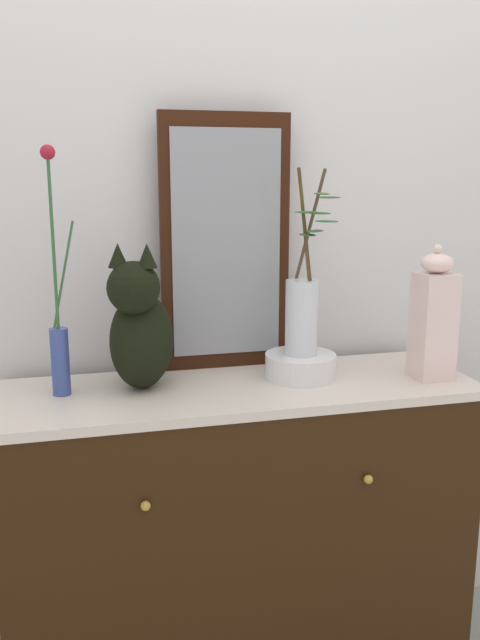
% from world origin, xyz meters
% --- Properties ---
extents(wall_back, '(4.40, 0.08, 2.60)m').
position_xyz_m(wall_back, '(0.00, 0.29, 1.30)').
color(wall_back, silver).
rests_on(wall_back, ground_plane).
extents(sideboard, '(1.28, 0.44, 0.94)m').
position_xyz_m(sideboard, '(0.00, -0.00, 0.47)').
color(sideboard, black).
rests_on(sideboard, ground_plane).
extents(mirror_leaning, '(0.37, 0.03, 0.72)m').
position_xyz_m(mirror_leaning, '(0.01, 0.19, 1.30)').
color(mirror_leaning, black).
rests_on(mirror_leaning, sideboard).
extents(cat_sitting, '(0.23, 0.42, 0.39)m').
position_xyz_m(cat_sitting, '(-0.26, 0.04, 1.10)').
color(cat_sitting, black).
rests_on(cat_sitting, sideboard).
extents(vase_slim_green, '(0.08, 0.05, 0.62)m').
position_xyz_m(vase_slim_green, '(-0.46, 0.04, 1.10)').
color(vase_slim_green, '#364C95').
rests_on(vase_slim_green, sideboard).
extents(bowl_porcelain, '(0.20, 0.20, 0.07)m').
position_xyz_m(bowl_porcelain, '(0.18, 0.02, 0.97)').
color(bowl_porcelain, white).
rests_on(bowl_porcelain, sideboard).
extents(vase_glass_clear, '(0.18, 0.20, 0.50)m').
position_xyz_m(vase_glass_clear, '(0.18, 0.02, 1.13)').
color(vase_glass_clear, silver).
rests_on(vase_glass_clear, bowl_porcelain).
extents(jar_lidded_porcelain, '(0.10, 0.10, 0.37)m').
position_xyz_m(jar_lidded_porcelain, '(0.53, -0.06, 1.11)').
color(jar_lidded_porcelain, silver).
rests_on(jar_lidded_porcelain, sideboard).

